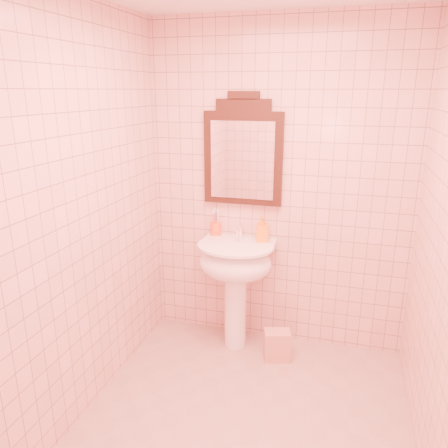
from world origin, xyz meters
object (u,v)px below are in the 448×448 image
(soap_dispenser, at_px, (262,229))
(mirror, at_px, (243,154))
(towel, at_px, (277,345))
(toothbrush_cup, at_px, (216,229))
(pedestal_sink, at_px, (235,269))

(soap_dispenser, bearing_deg, mirror, 145.92)
(soap_dispenser, bearing_deg, towel, -64.56)
(mirror, height_order, soap_dispenser, mirror)
(toothbrush_cup, xyz_separation_m, towel, (0.57, -0.28, -0.80))
(pedestal_sink, distance_m, soap_dispenser, 0.37)
(soap_dispenser, xyz_separation_m, towel, (0.18, -0.23, -0.85))
(towel, bearing_deg, soap_dispenser, 128.19)
(soap_dispenser, bearing_deg, toothbrush_cup, 160.51)
(pedestal_sink, distance_m, towel, 0.66)
(mirror, relative_size, toothbrush_cup, 4.39)
(toothbrush_cup, height_order, soap_dispenser, soap_dispenser)
(pedestal_sink, distance_m, mirror, 0.88)
(soap_dispenser, distance_m, towel, 0.89)
(pedestal_sink, relative_size, toothbrush_cup, 4.53)
(soap_dispenser, relative_size, towel, 0.85)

